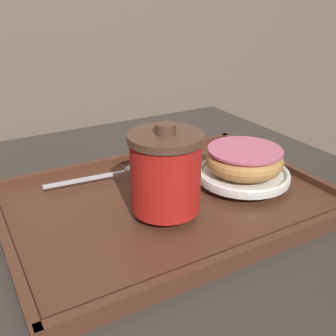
% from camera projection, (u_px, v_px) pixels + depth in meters
% --- Properties ---
extents(cafe_table, '(0.77, 0.81, 0.74)m').
position_uv_depth(cafe_table, '(164.00, 292.00, 0.69)').
color(cafe_table, '#38332D').
rests_on(cafe_table, ground_plane).
extents(serving_tray, '(0.48, 0.34, 0.02)m').
position_uv_depth(serving_tray, '(168.00, 202.00, 0.60)').
color(serving_tray, '#512D1E').
rests_on(serving_tray, cafe_table).
extents(coffee_cup_front, '(0.10, 0.10, 0.12)m').
position_uv_depth(coffee_cup_front, '(166.00, 171.00, 0.52)').
color(coffee_cup_front, red).
rests_on(coffee_cup_front, serving_tray).
extents(plate_with_chocolate_donut, '(0.15, 0.15, 0.01)m').
position_uv_depth(plate_with_chocolate_donut, '(243.00, 174.00, 0.63)').
color(plate_with_chocolate_donut, white).
rests_on(plate_with_chocolate_donut, serving_tray).
extents(donut_chocolate_glazed, '(0.12, 0.12, 0.04)m').
position_uv_depth(donut_chocolate_glazed, '(244.00, 159.00, 0.62)').
color(donut_chocolate_glazed, tan).
rests_on(donut_chocolate_glazed, plate_with_chocolate_donut).
extents(spoon, '(0.17, 0.03, 0.01)m').
position_uv_depth(spoon, '(119.00, 172.00, 0.64)').
color(spoon, silver).
rests_on(spoon, serving_tray).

